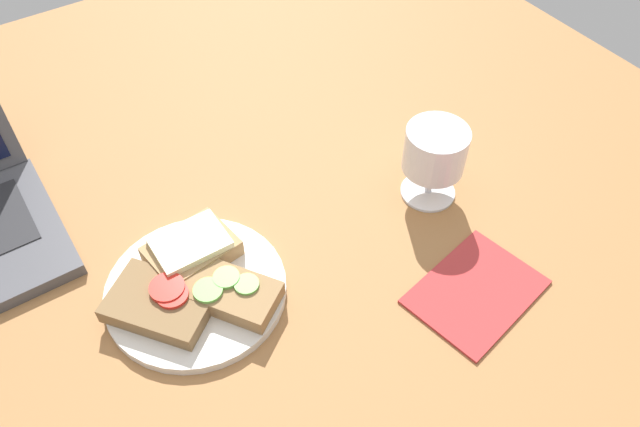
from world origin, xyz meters
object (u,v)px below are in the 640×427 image
object	(u,v)px
sandwich_with_cheese	(192,249)
sandwich_with_tomato	(161,302)
sandwich_with_cucumber	(229,292)
napkin	(476,292)
plate	(196,290)
wine_glass	(435,154)

from	to	relation	value
sandwich_with_cheese	sandwich_with_tomato	bearing A→B (deg)	-142.50
sandwich_with_cucumber	sandwich_with_tomato	size ratio (longest dim) A/B	0.91
sandwich_with_cucumber	sandwich_with_cheese	bearing A→B (deg)	96.90
sandwich_with_cheese	sandwich_with_tomato	size ratio (longest dim) A/B	0.78
sandwich_with_cheese	sandwich_with_tomato	distance (cm)	7.71
napkin	plate	bearing A→B (deg)	146.60
sandwich_with_tomato	wine_glass	world-z (taller)	wine_glass
sandwich_with_cucumber	napkin	bearing A→B (deg)	-30.47
sandwich_with_cheese	wine_glass	distance (cm)	32.82
wine_glass	napkin	bearing A→B (deg)	-110.18
sandwich_with_cheese	wine_glass	world-z (taller)	wine_glass
sandwich_with_cheese	napkin	bearing A→B (deg)	-40.81
sandwich_with_tomato	plate	bearing A→B (deg)	7.15
sandwich_with_cheese	napkin	distance (cm)	34.46
plate	sandwich_with_tomato	world-z (taller)	sandwich_with_tomato
sandwich_with_tomato	napkin	size ratio (longest dim) A/B	0.92
sandwich_with_tomato	napkin	xyz separation A→B (cm)	(32.12, -17.77, -2.21)
sandwich_with_cheese	sandwich_with_cucumber	bearing A→B (deg)	-83.10
wine_glass	sandwich_with_cucumber	bearing A→B (deg)	-178.07
plate	sandwich_with_tomato	size ratio (longest dim) A/B	1.53
sandwich_with_tomato	napkin	distance (cm)	36.78
sandwich_with_tomato	wine_glass	bearing A→B (deg)	-2.98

